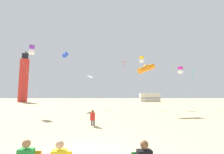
{
  "coord_description": "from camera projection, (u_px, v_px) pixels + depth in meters",
  "views": [
    {
      "loc": [
        0.85,
        -5.87,
        2.22
      ],
      "look_at": [
        1.39,
        12.53,
        4.33
      ],
      "focal_mm": 25.33,
      "sensor_mm": 36.0,
      "label": 1
    }
  ],
  "objects": [
    {
      "name": "rv_van_cream",
      "position": [
        150.0,
        98.0,
        52.1
      ],
      "size": [
        6.5,
        2.52,
        2.8
      ],
      "rotation": [
        0.0,
        0.0,
        0.03
      ],
      "color": "beige",
      "rests_on": "ground"
    },
    {
      "name": "kite_diamond_white",
      "position": [
        90.0,
        78.0,
        27.6
      ],
      "size": [
        2.07,
        2.07,
        5.63
      ],
      "color": "silver",
      "rests_on": "ground"
    },
    {
      "name": "lighthouse_distant",
      "position": [
        24.0,
        78.0,
        51.51
      ],
      "size": [
        2.8,
        2.8,
        16.8
      ],
      "color": "red",
      "rests_on": "ground"
    },
    {
      "name": "kite_diamond_lime",
      "position": [
        173.0,
        67.0,
        25.09
      ],
      "size": [
        3.33,
        3.33,
        7.2
      ],
      "color": "silver",
      "rests_on": "ground"
    },
    {
      "name": "kite_flyer_standing",
      "position": [
        93.0,
        117.0,
        11.43
      ],
      "size": [
        0.34,
        0.51,
        1.16
      ],
      "rotation": [
        0.0,
        0.0,
        3.15
      ],
      "color": "red",
      "rests_on": "ground"
    },
    {
      "name": "kite_diamond_scarlet",
      "position": [
        124.0,
        63.0,
        28.94
      ],
      "size": [
        3.36,
        3.1,
        8.54
      ],
      "color": "silver",
      "rests_on": "ground"
    },
    {
      "name": "kite_box_magenta",
      "position": [
        180.0,
        70.0,
        26.98
      ],
      "size": [
        2.18,
        2.18,
        7.06
      ],
      "color": "silver",
      "rests_on": "ground"
    },
    {
      "name": "kite_tube_blue",
      "position": [
        65.0,
        55.0,
        27.91
      ],
      "size": [
        2.08,
        2.55,
        10.0
      ],
      "color": "silver",
      "rests_on": "ground"
    },
    {
      "name": "kite_tube_orange",
      "position": [
        146.0,
        68.0,
        19.93
      ],
      "size": [
        2.54,
        1.75,
        6.29
      ],
      "color": "silver",
      "rests_on": "ground"
    },
    {
      "name": "kite_box_gold",
      "position": [
        142.0,
        59.0,
        29.22
      ],
      "size": [
        2.65,
        2.65,
        9.37
      ],
      "color": "silver",
      "rests_on": "ground"
    },
    {
      "name": "kite_box_violet",
      "position": [
        32.0,
        50.0,
        20.43
      ],
      "size": [
        2.99,
        2.63,
        8.64
      ],
      "color": "silver",
      "rests_on": "ground"
    },
    {
      "name": "kite_diamond_cyan",
      "position": [
        192.0,
        70.0,
        19.94
      ],
      "size": [
        1.94,
        1.93,
        5.73
      ],
      "color": "silver",
      "rests_on": "ground"
    }
  ]
}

